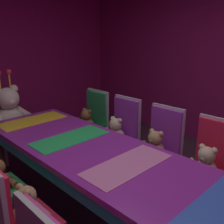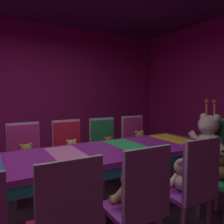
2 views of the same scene
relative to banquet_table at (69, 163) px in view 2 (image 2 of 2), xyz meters
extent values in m
plane|color=#3F2D38|center=(0.00, 0.00, -0.66)|extent=(7.90, 7.90, 0.00)
cube|color=#8C1959|center=(-2.60, 0.00, 0.74)|extent=(0.12, 6.40, 2.80)
cube|color=purple|center=(0.00, 0.00, 0.06)|extent=(0.90, 3.58, 0.05)
cube|color=teal|center=(0.00, 0.00, -0.02)|extent=(0.88, 3.50, 0.10)
cylinder|color=#4C3826|center=(0.38, 1.61, -0.31)|extent=(0.07, 0.07, 0.69)
cylinder|color=#4C3826|center=(-0.38, 1.61, -0.31)|extent=(0.07, 0.07, 0.69)
cube|color=pink|center=(0.00, 0.00, 0.08)|extent=(0.77, 0.32, 0.01)
cube|color=green|center=(0.00, 0.76, 0.08)|extent=(0.77, 0.32, 0.01)
cube|color=yellow|center=(0.00, 1.52, 0.08)|extent=(0.77, 0.32, 0.01)
cube|color=#CC338C|center=(-0.74, -0.30, -0.22)|extent=(0.40, 0.40, 0.04)
cube|color=#CC338C|center=(-0.92, -0.30, 0.05)|extent=(0.05, 0.38, 0.50)
cube|color=#B2B2B7|center=(-0.94, -0.30, 0.05)|extent=(0.03, 0.41, 0.55)
cylinder|color=#B2B2B7|center=(-0.58, -0.14, -0.45)|extent=(0.04, 0.04, 0.42)
cylinder|color=#B2B2B7|center=(-0.58, -0.46, -0.45)|extent=(0.04, 0.04, 0.42)
cylinder|color=#B2B2B7|center=(-0.90, -0.14, -0.45)|extent=(0.04, 0.04, 0.42)
cylinder|color=#B2B2B7|center=(-0.90, -0.46, -0.45)|extent=(0.04, 0.04, 0.42)
ellipsoid|color=#9E7247|center=(-0.74, -0.30, -0.12)|extent=(0.18, 0.18, 0.14)
sphere|color=#9E7247|center=(-0.72, -0.30, 0.01)|extent=(0.14, 0.14, 0.14)
sphere|color=tan|center=(-0.67, -0.30, 0.00)|extent=(0.05, 0.05, 0.05)
sphere|color=#9E7247|center=(-0.74, -0.24, 0.07)|extent=(0.05, 0.05, 0.05)
sphere|color=#9E7247|center=(-0.74, -0.35, 0.07)|extent=(0.05, 0.05, 0.05)
cylinder|color=#9E7247|center=(-0.70, -0.21, -0.10)|extent=(0.05, 0.13, 0.12)
cylinder|color=#9E7247|center=(-0.70, -0.39, -0.10)|extent=(0.05, 0.13, 0.12)
cylinder|color=#9E7247|center=(-0.62, -0.25, -0.17)|extent=(0.06, 0.14, 0.06)
cylinder|color=#9E7247|center=(-0.62, -0.35, -0.17)|extent=(0.06, 0.14, 0.06)
cube|color=red|center=(-0.74, 0.29, -0.22)|extent=(0.40, 0.40, 0.04)
cube|color=red|center=(-0.92, 0.29, 0.05)|extent=(0.05, 0.38, 0.50)
cube|color=#B2B2B7|center=(-0.94, 0.29, 0.05)|extent=(0.03, 0.41, 0.55)
cylinder|color=#B2B2B7|center=(-0.58, 0.45, -0.45)|extent=(0.04, 0.04, 0.42)
cylinder|color=#B2B2B7|center=(-0.58, 0.13, -0.45)|extent=(0.04, 0.04, 0.42)
cylinder|color=#B2B2B7|center=(-0.90, 0.45, -0.45)|extent=(0.04, 0.04, 0.42)
cylinder|color=#B2B2B7|center=(-0.90, 0.13, -0.45)|extent=(0.04, 0.04, 0.42)
ellipsoid|color=tan|center=(-0.74, 0.29, -0.12)|extent=(0.18, 0.18, 0.14)
sphere|color=tan|center=(-0.72, 0.29, 0.01)|extent=(0.14, 0.14, 0.14)
sphere|color=tan|center=(-0.67, 0.29, 0.00)|extent=(0.05, 0.05, 0.05)
sphere|color=tan|center=(-0.74, 0.34, 0.06)|extent=(0.05, 0.05, 0.05)
sphere|color=tan|center=(-0.74, 0.24, 0.06)|extent=(0.05, 0.05, 0.05)
cylinder|color=tan|center=(-0.70, 0.38, -0.11)|extent=(0.05, 0.12, 0.12)
cylinder|color=tan|center=(-0.70, 0.20, -0.11)|extent=(0.05, 0.12, 0.12)
cylinder|color=tan|center=(-0.62, 0.33, -0.17)|extent=(0.06, 0.13, 0.06)
cylinder|color=tan|center=(-0.62, 0.24, -0.17)|extent=(0.06, 0.13, 0.06)
cube|color=#268C4C|center=(-0.71, 0.85, -0.22)|extent=(0.40, 0.40, 0.04)
cube|color=#268C4C|center=(-0.89, 0.85, 0.05)|extent=(0.05, 0.38, 0.50)
cube|color=#B2B2B7|center=(-0.91, 0.85, 0.05)|extent=(0.03, 0.41, 0.55)
cylinder|color=#B2B2B7|center=(-0.55, 1.01, -0.45)|extent=(0.04, 0.04, 0.42)
cylinder|color=#B2B2B7|center=(-0.55, 0.69, -0.45)|extent=(0.04, 0.04, 0.42)
cylinder|color=#B2B2B7|center=(-0.87, 1.01, -0.45)|extent=(0.04, 0.04, 0.42)
cylinder|color=#B2B2B7|center=(-0.87, 0.69, -0.45)|extent=(0.04, 0.04, 0.42)
ellipsoid|color=brown|center=(-0.71, 0.85, -0.12)|extent=(0.17, 0.17, 0.14)
sphere|color=brown|center=(-0.70, 0.85, 0.00)|extent=(0.14, 0.14, 0.14)
sphere|color=#99663C|center=(-0.65, 0.85, -0.01)|extent=(0.05, 0.05, 0.05)
sphere|color=brown|center=(-0.71, 0.90, 0.05)|extent=(0.05, 0.05, 0.05)
sphere|color=brown|center=(-0.71, 0.80, 0.05)|extent=(0.05, 0.05, 0.05)
cylinder|color=brown|center=(-0.68, 0.93, -0.11)|extent=(0.05, 0.12, 0.11)
cylinder|color=brown|center=(-0.68, 0.76, -0.11)|extent=(0.05, 0.12, 0.11)
cylinder|color=brown|center=(-0.60, 0.89, -0.17)|extent=(0.06, 0.13, 0.06)
cylinder|color=brown|center=(-0.60, 0.80, -0.17)|extent=(0.06, 0.13, 0.06)
cube|color=#CC338C|center=(-0.73, 1.44, -0.22)|extent=(0.40, 0.40, 0.04)
cube|color=#CC338C|center=(-0.91, 1.44, 0.05)|extent=(0.05, 0.38, 0.50)
cube|color=#B2B2B7|center=(-0.94, 1.44, 0.05)|extent=(0.03, 0.41, 0.55)
cylinder|color=#B2B2B7|center=(-0.57, 1.60, -0.45)|extent=(0.04, 0.04, 0.42)
cylinder|color=#B2B2B7|center=(-0.57, 1.28, -0.45)|extent=(0.04, 0.04, 0.42)
cylinder|color=#B2B2B7|center=(-0.89, 1.60, -0.45)|extent=(0.04, 0.04, 0.42)
cylinder|color=#B2B2B7|center=(-0.89, 1.28, -0.45)|extent=(0.04, 0.04, 0.42)
ellipsoid|color=#9E7247|center=(-0.73, 1.44, -0.11)|extent=(0.19, 0.19, 0.15)
sphere|color=#9E7247|center=(-0.72, 1.44, 0.02)|extent=(0.15, 0.15, 0.15)
sphere|color=tan|center=(-0.67, 1.44, 0.01)|extent=(0.06, 0.06, 0.06)
sphere|color=#9E7247|center=(-0.73, 1.50, 0.08)|extent=(0.06, 0.06, 0.06)
sphere|color=#9E7247|center=(-0.73, 1.38, 0.08)|extent=(0.06, 0.06, 0.06)
cylinder|color=#9E7247|center=(-0.70, 1.54, -0.10)|extent=(0.05, 0.14, 0.13)
cylinder|color=#9E7247|center=(-0.70, 1.35, -0.10)|extent=(0.05, 0.14, 0.13)
cylinder|color=#9E7247|center=(-0.61, 1.49, -0.17)|extent=(0.07, 0.14, 0.07)
cylinder|color=#9E7247|center=(-0.61, 1.39, -0.17)|extent=(0.07, 0.14, 0.07)
cube|color=red|center=(0.91, -0.30, 0.05)|extent=(0.05, 0.38, 0.50)
cube|color=#B2B2B7|center=(0.93, -0.30, 0.05)|extent=(0.03, 0.41, 0.55)
ellipsoid|color=beige|center=(0.73, -0.30, -0.11)|extent=(0.19, 0.19, 0.16)
sphere|color=beige|center=(0.72, -0.30, 0.03)|extent=(0.16, 0.16, 0.16)
sphere|color=#FDDCAD|center=(0.66, -0.30, 0.02)|extent=(0.06, 0.06, 0.06)
sphere|color=beige|center=(0.73, -0.36, 0.09)|extent=(0.06, 0.06, 0.06)
sphere|color=beige|center=(0.73, -0.25, 0.09)|extent=(0.06, 0.06, 0.06)
cylinder|color=beige|center=(0.69, -0.40, -0.10)|extent=(0.05, 0.14, 0.13)
cylinder|color=beige|center=(0.69, -0.21, -0.10)|extent=(0.05, 0.14, 0.13)
cylinder|color=beige|center=(0.61, -0.36, -0.16)|extent=(0.07, 0.15, 0.07)
cylinder|color=beige|center=(0.61, -0.25, -0.16)|extent=(0.07, 0.15, 0.07)
cube|color=purple|center=(0.73, 0.27, -0.22)|extent=(0.40, 0.40, 0.04)
cube|color=purple|center=(0.91, 0.27, 0.05)|extent=(0.05, 0.38, 0.50)
cube|color=#B2B2B7|center=(0.94, 0.27, 0.05)|extent=(0.03, 0.41, 0.55)
cylinder|color=#B2B2B7|center=(0.57, 0.43, -0.45)|extent=(0.04, 0.04, 0.42)
ellipsoid|color=tan|center=(0.73, 0.27, -0.11)|extent=(0.19, 0.19, 0.15)
sphere|color=tan|center=(0.72, 0.27, 0.02)|extent=(0.15, 0.15, 0.15)
sphere|color=tan|center=(0.66, 0.27, 0.01)|extent=(0.06, 0.06, 0.06)
sphere|color=tan|center=(0.73, 0.21, 0.08)|extent=(0.06, 0.06, 0.06)
sphere|color=tan|center=(0.73, 0.32, 0.08)|extent=(0.06, 0.06, 0.06)
cylinder|color=tan|center=(0.69, 0.17, -0.10)|extent=(0.05, 0.14, 0.13)
cylinder|color=tan|center=(0.69, 0.36, -0.10)|extent=(0.05, 0.14, 0.13)
cylinder|color=tan|center=(0.61, 0.22, -0.17)|extent=(0.07, 0.14, 0.07)
cylinder|color=tan|center=(0.61, 0.32, -0.17)|extent=(0.07, 0.14, 0.07)
cube|color=purple|center=(0.73, 0.86, -0.22)|extent=(0.40, 0.40, 0.04)
cube|color=purple|center=(0.91, 0.86, 0.05)|extent=(0.05, 0.38, 0.50)
cube|color=#B2B2B7|center=(0.94, 0.86, 0.05)|extent=(0.03, 0.41, 0.55)
cylinder|color=#B2B2B7|center=(0.89, 1.02, -0.45)|extent=(0.04, 0.04, 0.42)
cylinder|color=#B2B2B7|center=(0.57, 1.02, -0.45)|extent=(0.04, 0.04, 0.42)
cylinder|color=#B2B2B7|center=(0.57, 0.70, -0.45)|extent=(0.04, 0.04, 0.42)
ellipsoid|color=beige|center=(0.73, 0.86, -0.11)|extent=(0.19, 0.19, 0.15)
sphere|color=beige|center=(0.72, 0.86, 0.03)|extent=(0.15, 0.15, 0.15)
sphere|color=#FDDCAD|center=(0.67, 0.86, 0.01)|extent=(0.06, 0.06, 0.06)
sphere|color=beige|center=(0.73, 0.80, 0.08)|extent=(0.06, 0.06, 0.06)
sphere|color=beige|center=(0.73, 0.91, 0.08)|extent=(0.06, 0.06, 0.06)
cylinder|color=beige|center=(0.70, 0.76, -0.10)|extent=(0.05, 0.14, 0.13)
cylinder|color=beige|center=(0.70, 0.95, -0.10)|extent=(0.05, 0.14, 0.13)
cylinder|color=beige|center=(0.61, 0.80, -0.17)|extent=(0.07, 0.14, 0.07)
cylinder|color=beige|center=(0.61, 0.91, -0.17)|extent=(0.07, 0.14, 0.07)
cube|color=#268C4C|center=(0.74, 1.42, -0.22)|extent=(0.40, 0.40, 0.04)
cylinder|color=#B2B2B7|center=(0.58, 1.58, -0.45)|extent=(0.04, 0.04, 0.42)
cylinder|color=#B2B2B7|center=(0.58, 1.26, -0.45)|extent=(0.04, 0.04, 0.42)
ellipsoid|color=brown|center=(0.74, 1.42, -0.12)|extent=(0.18, 0.18, 0.15)
sphere|color=brown|center=(0.73, 1.42, 0.01)|extent=(0.15, 0.15, 0.15)
sphere|color=#99663C|center=(0.68, 1.42, 0.00)|extent=(0.05, 0.05, 0.05)
sphere|color=brown|center=(0.74, 1.37, 0.07)|extent=(0.05, 0.05, 0.05)
cylinder|color=brown|center=(0.71, 1.33, -0.10)|extent=(0.05, 0.13, 0.12)
cylinder|color=brown|center=(0.71, 1.51, -0.10)|extent=(0.05, 0.13, 0.12)
cylinder|color=brown|center=(0.62, 1.37, -0.17)|extent=(0.06, 0.14, 0.06)
cylinder|color=brown|center=(0.62, 1.47, -0.17)|extent=(0.06, 0.14, 0.06)
cube|color=#268C4C|center=(0.00, 2.21, -0.22)|extent=(0.40, 0.40, 0.04)
cube|color=#268C4C|center=(0.00, 2.39, 0.05)|extent=(0.38, 0.05, 0.50)
cube|color=#B2B2B7|center=(0.00, 2.41, 0.05)|extent=(0.41, 0.03, 0.55)
cylinder|color=#B2B2B7|center=(0.16, 2.37, -0.45)|extent=(0.04, 0.04, 0.42)
cylinder|color=#B2B2B7|center=(0.16, 2.05, -0.45)|extent=(0.04, 0.04, 0.42)
cylinder|color=#B2B2B7|center=(-0.16, 2.37, -0.45)|extent=(0.04, 0.04, 0.42)
cylinder|color=#B2B2B7|center=(-0.16, 2.05, -0.45)|extent=(0.04, 0.04, 0.42)
ellipsoid|color=silver|center=(0.00, 2.21, -0.03)|extent=(0.37, 0.37, 0.30)
sphere|color=silver|center=(0.00, 2.18, 0.24)|extent=(0.30, 0.30, 0.30)
sphere|color=white|center=(0.00, 2.07, 0.21)|extent=(0.11, 0.11, 0.11)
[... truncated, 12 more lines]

